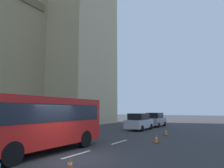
{
  "coord_description": "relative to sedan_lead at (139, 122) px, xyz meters",
  "views": [
    {
      "loc": [
        -7.43,
        -6.89,
        2.26
      ],
      "look_at": [
        14.68,
        5.96,
        5.51
      ],
      "focal_mm": 32.5,
      "sensor_mm": 36.0,
      "label": 1
    }
  ],
  "objects": [
    {
      "name": "traffic_cone_middle",
      "position": [
        -7.72,
        -4.43,
        -0.63
      ],
      "size": [
        0.36,
        0.36,
        0.58
      ],
      "color": "black",
      "rests_on": "ground_plane"
    },
    {
      "name": "traffic_cone_west",
      "position": [
        -15.82,
        -3.86,
        -0.63
      ],
      "size": [
        0.36,
        0.36,
        0.58
      ],
      "color": "black",
      "rests_on": "ground_plane"
    },
    {
      "name": "ground_plane",
      "position": [
        -14.18,
        -2.08,
        -0.91
      ],
      "size": [
        160.0,
        160.0,
        0.0
      ],
      "primitive_type": "plane",
      "color": "#333335"
    },
    {
      "name": "sedan_trailing",
      "position": [
        5.51,
        -0.05,
        0.0
      ],
      "size": [
        4.4,
        1.86,
        1.85
      ],
      "color": "gray",
      "rests_on": "ground_plane"
    },
    {
      "name": "sedan_lead",
      "position": [
        0.0,
        0.0,
        0.0
      ],
      "size": [
        4.4,
        1.86,
        1.85
      ],
      "color": "#B7B7BC",
      "rests_on": "ground_plane"
    },
    {
      "name": "traffic_cone_east",
      "position": [
        -3.25,
        -3.86,
        -0.63
      ],
      "size": [
        0.36,
        0.36,
        0.58
      ],
      "color": "black",
      "rests_on": "ground_plane"
    }
  ]
}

